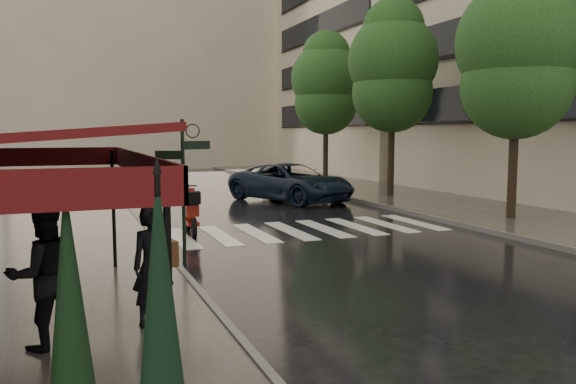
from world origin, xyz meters
TOP-DOWN VIEW (x-y plane):
  - ground at (0.00, 0.00)m, footprint 120.00×120.00m
  - sidewalk_near at (-4.50, 12.00)m, footprint 6.00×60.00m
  - sidewalk_far at (10.25, 12.00)m, footprint 5.50×60.00m
  - curb_near at (-1.45, 12.00)m, footprint 0.12×60.00m
  - curb_far at (7.45, 12.00)m, footprint 0.12×60.00m
  - crosswalk at (2.98, 6.00)m, footprint 7.85×3.20m
  - signpost at (-1.19, 3.00)m, footprint 1.17×0.29m
  - haussmann_far at (16.50, 26.00)m, footprint 8.00×16.00m
  - backdrop_building at (3.00, 38.00)m, footprint 22.00×6.00m
  - tree_near at (9.60, 5.00)m, footprint 3.80×3.80m
  - tree_mid at (9.50, 12.00)m, footprint 3.80×3.80m
  - tree_far at (9.70, 19.00)m, footprint 3.80×3.80m
  - pedestrian_with_umbrella at (-2.41, -1.01)m, footprint 1.18×1.19m
  - pedestrian_terrace at (-3.79, -1.37)m, footprint 1.07×0.93m
  - scooter at (-0.32, 6.56)m, footprint 0.58×1.98m
  - parked_car at (5.06, 12.48)m, footprint 4.60×6.17m
  - parasol_front at (-2.95, -5.23)m, footprint 0.45×0.45m
  - parasol_back at (-3.50, -3.86)m, footprint 0.43×0.43m

SIDE VIEW (x-z plane):
  - ground at x=0.00m, z-range 0.00..0.00m
  - crosswalk at x=2.98m, z-range 0.00..0.01m
  - sidewalk_near at x=-4.50m, z-range 0.00..0.12m
  - sidewalk_far at x=10.25m, z-range 0.00..0.12m
  - curb_near at x=-1.45m, z-range -0.01..0.15m
  - curb_far at x=7.45m, z-range -0.01..0.15m
  - scooter at x=-0.32m, z-range -0.05..1.26m
  - parked_car at x=5.06m, z-range 0.00..1.56m
  - pedestrian_terrace at x=-3.79m, z-range 0.12..1.98m
  - parasol_back at x=-3.50m, z-range 0.21..2.53m
  - parasol_front at x=-2.95m, z-range 0.21..2.70m
  - pedestrian_with_umbrella at x=-2.41m, z-range 0.53..2.99m
  - signpost at x=-1.19m, z-range 0.28..3.38m
  - tree_near at x=9.60m, z-range 1.33..9.31m
  - tree_far at x=9.70m, z-range 1.37..9.54m
  - tree_mid at x=9.50m, z-range 1.42..9.76m
  - haussmann_far at x=16.50m, z-range 0.00..18.50m
  - backdrop_building at x=3.00m, z-range 0.00..20.00m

